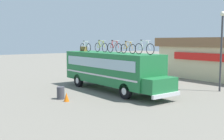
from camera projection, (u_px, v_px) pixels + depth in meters
The scene contains 12 objects.
ground_plane at pixel (110, 90), 21.21m from camera, with size 120.00×120.00×0.00m, color slate.
bus at pixel (112, 69), 20.87m from camera, with size 10.50×2.58×2.92m.
luggage_bag_1 at pixel (84, 49), 23.83m from camera, with size 0.67×0.34×0.40m, color olive.
rooftop_bicycle_1 at pixel (85, 47), 23.28m from camera, with size 1.67×0.44×0.92m.
rooftop_bicycle_2 at pixel (101, 47), 22.07m from camera, with size 1.78×0.44×0.98m.
rooftop_bicycle_3 at pixel (114, 47), 20.76m from camera, with size 1.77×0.44×0.97m.
rooftop_bicycle_4 at pixel (128, 48), 19.41m from camera, with size 1.64×0.44×0.90m.
rooftop_bicycle_5 at pixel (144, 48), 18.01m from camera, with size 1.83×0.44×0.98m.
roadside_building at pixel (223, 57), 27.82m from camera, with size 12.38×7.14×4.14m.
trash_bin at pixel (61, 93), 17.99m from camera, with size 0.50×0.50×0.82m, color #3F3F47.
traffic_cone at pixel (66, 97), 17.28m from camera, with size 0.34×0.34×0.58m, color orange.
street_lamp at pixel (222, 42), 20.40m from camera, with size 0.36×0.36×5.99m.
Camera 1 is at (16.77, -12.51, 3.84)m, focal length 43.90 mm.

